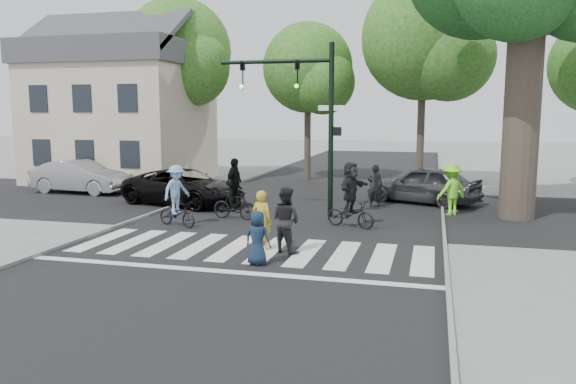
# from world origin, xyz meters

# --- Properties ---
(ground) EXTENTS (120.00, 120.00, 0.00)m
(ground) POSITION_xyz_m (0.00, 0.00, 0.00)
(ground) COLOR gray
(ground) RESTS_ON ground
(road_stem) EXTENTS (10.00, 70.00, 0.01)m
(road_stem) POSITION_xyz_m (0.00, 5.00, 0.01)
(road_stem) COLOR black
(road_stem) RESTS_ON ground
(road_cross) EXTENTS (70.00, 10.00, 0.01)m
(road_cross) POSITION_xyz_m (0.00, 8.00, 0.01)
(road_cross) COLOR black
(road_cross) RESTS_ON ground
(curb_left) EXTENTS (0.10, 70.00, 0.10)m
(curb_left) POSITION_xyz_m (-5.05, 5.00, 0.05)
(curb_left) COLOR gray
(curb_left) RESTS_ON ground
(curb_right) EXTENTS (0.10, 70.00, 0.10)m
(curb_right) POSITION_xyz_m (5.05, 5.00, 0.05)
(curb_right) COLOR gray
(curb_right) RESTS_ON ground
(crosswalk) EXTENTS (10.00, 3.85, 0.01)m
(crosswalk) POSITION_xyz_m (0.00, 0.66, 0.01)
(crosswalk) COLOR silver
(crosswalk) RESTS_ON ground
(traffic_signal) EXTENTS (4.45, 0.29, 6.00)m
(traffic_signal) POSITION_xyz_m (0.35, 6.20, 3.90)
(traffic_signal) COLOR black
(traffic_signal) RESTS_ON ground
(bg_tree_0) EXTENTS (5.46, 5.20, 8.97)m
(bg_tree_0) POSITION_xyz_m (-13.74, 16.00, 6.14)
(bg_tree_0) COLOR brown
(bg_tree_0) RESTS_ON ground
(bg_tree_1) EXTENTS (6.09, 5.80, 9.80)m
(bg_tree_1) POSITION_xyz_m (-8.70, 15.48, 6.65)
(bg_tree_1) COLOR brown
(bg_tree_1) RESTS_ON ground
(bg_tree_2) EXTENTS (5.04, 4.80, 8.40)m
(bg_tree_2) POSITION_xyz_m (-1.76, 16.62, 5.78)
(bg_tree_2) COLOR brown
(bg_tree_2) RESTS_ON ground
(bg_tree_3) EXTENTS (6.30, 6.00, 10.20)m
(bg_tree_3) POSITION_xyz_m (4.31, 15.27, 6.94)
(bg_tree_3) COLOR brown
(bg_tree_3) RESTS_ON ground
(house) EXTENTS (8.40, 8.10, 8.82)m
(house) POSITION_xyz_m (-11.49, 13.98, 3.80)
(house) COLOR beige
(house) RESTS_ON ground
(pedestrian_woman) EXTENTS (0.66, 0.52, 1.61)m
(pedestrian_woman) POSITION_xyz_m (0.29, 1.05, 0.80)
(pedestrian_woman) COLOR gold
(pedestrian_woman) RESTS_ON ground
(pedestrian_child) EXTENTS (0.69, 0.49, 1.32)m
(pedestrian_child) POSITION_xyz_m (0.64, -0.44, 0.66)
(pedestrian_child) COLOR #14243B
(pedestrian_child) RESTS_ON ground
(pedestrian_adult) EXTENTS (1.04, 0.95, 1.74)m
(pedestrian_adult) POSITION_xyz_m (0.98, 0.91, 0.87)
(pedestrian_adult) COLOR black
(pedestrian_adult) RESTS_ON ground
(cyclist_left) EXTENTS (1.66, 1.16, 1.99)m
(cyclist_left) POSITION_xyz_m (-3.26, 3.29, 0.86)
(cyclist_left) COLOR black
(cyclist_left) RESTS_ON ground
(cyclist_mid) EXTENTS (1.66, 1.02, 2.11)m
(cyclist_mid) POSITION_xyz_m (-1.90, 4.92, 0.87)
(cyclist_mid) COLOR black
(cyclist_mid) RESTS_ON ground
(cyclist_right) EXTENTS (1.75, 1.62, 2.10)m
(cyclist_right) POSITION_xyz_m (2.16, 4.55, 0.94)
(cyclist_right) COLOR black
(cyclist_right) RESTS_ON ground
(car_suv) EXTENTS (5.56, 3.65, 1.42)m
(car_suv) POSITION_xyz_m (-4.88, 7.32, 0.71)
(car_suv) COLOR black
(car_suv) RESTS_ON ground
(car_silver) EXTENTS (4.62, 1.85, 1.49)m
(car_silver) POSITION_xyz_m (-10.87, 9.14, 0.75)
(car_silver) COLOR #9C9BA0
(car_silver) RESTS_ON ground
(car_grey) EXTENTS (4.85, 3.35, 1.53)m
(car_grey) POSITION_xyz_m (4.30, 10.07, 0.77)
(car_grey) COLOR #38383C
(car_grey) RESTS_ON ground
(bystander_hivis) EXTENTS (1.35, 1.29, 1.84)m
(bystander_hivis) POSITION_xyz_m (5.32, 7.57, 0.92)
(bystander_hivis) COLOR #78F328
(bystander_hivis) RESTS_ON ground
(bystander_dark) EXTENTS (0.61, 0.40, 1.66)m
(bystander_dark) POSITION_xyz_m (2.50, 8.70, 0.83)
(bystander_dark) COLOR black
(bystander_dark) RESTS_ON ground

